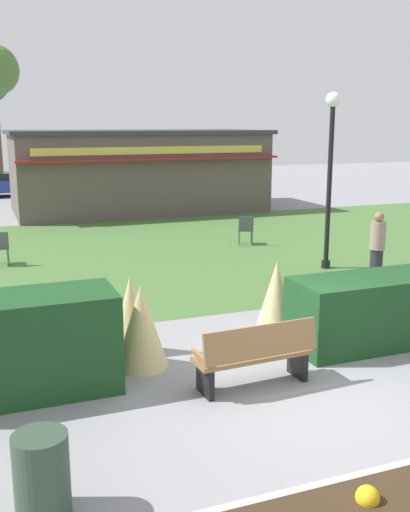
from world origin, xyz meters
TOP-DOWN VIEW (x-y plane):
  - ground_plane at (0.00, 0.00)m, footprint 80.00×80.00m
  - lawn_patch at (0.00, 9.47)m, footprint 36.00×12.00m
  - park_bench at (-0.46, 0.30)m, footprint 1.72×0.61m
  - hedge_left at (-3.51, 1.26)m, footprint 2.63×1.10m
  - hedge_right at (2.11, 1.12)m, footprint 2.80×1.10m
  - ornamental_grass_behind_left at (0.89, 2.26)m, footprint 0.73×0.73m
  - ornamental_grass_behind_right at (-1.74, 2.15)m, footprint 0.67×0.67m
  - ornamental_grass_behind_center at (-1.73, 1.57)m, footprint 0.80×0.80m
  - lamppost_mid at (4.26, 5.95)m, footprint 0.36×0.36m
  - trash_bin at (-3.50, -1.47)m, footprint 0.52×0.52m
  - food_kiosk at (2.50, 17.73)m, footprint 10.34×5.39m
  - cafe_chair_west at (3.60, 9.35)m, footprint 0.57×0.57m
  - cafe_chair_east at (-3.42, 9.22)m, footprint 0.44×0.44m
  - person_strolling at (4.36, 4.07)m, footprint 0.34×0.34m

SIDE VIEW (x-z plane):
  - ground_plane at x=0.00m, z-range 0.00..0.00m
  - lawn_patch at x=0.00m, z-range 0.00..0.01m
  - trash_bin at x=-3.50m, z-range 0.00..0.82m
  - park_bench at x=-0.46m, z-range 0.01..0.96m
  - cafe_chair_west at x=3.60m, z-range 0.08..0.97m
  - cafe_chair_east at x=-3.42m, z-range 0.08..0.97m
  - hedge_right at x=2.11m, z-range 0.00..1.15m
  - ornamental_grass_behind_left at x=0.89m, z-range 0.00..1.26m
  - ornamental_grass_behind_center at x=-1.73m, z-range 0.00..1.28m
  - ornamental_grass_behind_right at x=-1.74m, z-range 0.00..1.28m
  - hedge_left at x=-3.51m, z-range 0.00..1.37m
  - person_strolling at x=4.36m, z-range 0.02..1.71m
  - food_kiosk at x=2.50m, z-range 0.01..3.33m
  - lamppost_mid at x=4.26m, z-range 0.55..4.88m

